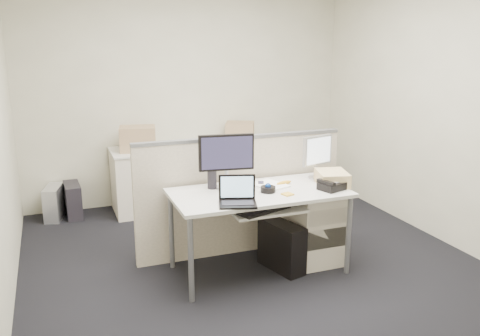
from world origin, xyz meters
name	(u,v)px	position (x,y,z in m)	size (l,w,h in m)	color
floor	(258,270)	(0.00, 0.00, -0.01)	(4.00, 4.50, 0.01)	black
wall_back	(188,92)	(0.00, 2.25, 1.35)	(4.00, 0.02, 2.70)	#B2AE95
wall_front	(469,199)	(0.00, -2.25, 1.35)	(4.00, 0.02, 2.70)	#B2AE95
wall_right	(453,107)	(2.00, 0.00, 1.35)	(0.02, 4.50, 2.70)	#B2AE95
desk	(259,198)	(0.00, 0.00, 0.66)	(1.50, 0.75, 0.73)	silver
keyboard_tray	(268,210)	(0.00, -0.18, 0.62)	(0.62, 0.32, 0.02)	silver
drawer_pedestal	(312,225)	(0.55, 0.05, 0.33)	(0.40, 0.55, 0.65)	beige
cubicle_partition	(241,196)	(0.00, 0.45, 0.55)	(2.00, 0.06, 1.10)	beige
back_counter	(197,176)	(0.00, 1.93, 0.36)	(2.00, 0.60, 0.72)	beige
monitor_main	(226,162)	(-0.23, 0.18, 0.97)	(0.48, 0.18, 0.48)	black
monitor_small	(317,158)	(0.65, 0.18, 0.93)	(0.33, 0.16, 0.40)	#B7B7BC
laptop	(238,192)	(-0.30, -0.28, 0.84)	(0.29, 0.22, 0.22)	black
trackball	(268,189)	(0.06, -0.05, 0.75)	(0.13, 0.13, 0.05)	black
desk_phone	(332,186)	(0.60, -0.18, 0.76)	(0.20, 0.17, 0.07)	black
paper_stack	(270,185)	(0.15, 0.12, 0.74)	(0.24, 0.30, 0.01)	white
sticky_pad	(288,194)	(0.18, -0.18, 0.74)	(0.08, 0.08, 0.01)	gold
travel_mug	(212,179)	(-0.35, 0.22, 0.82)	(0.08, 0.08, 0.17)	black
banana	(284,183)	(0.28, 0.10, 0.75)	(0.16, 0.04, 0.04)	yellow
cellphone	(261,183)	(0.10, 0.20, 0.74)	(0.05, 0.10, 0.01)	black
manila_folders	(332,178)	(0.68, -0.05, 0.79)	(0.25, 0.32, 0.12)	#E3CB89
keyboard	(264,209)	(-0.05, -0.22, 0.64)	(0.46, 0.16, 0.03)	black
pc_tower_desk	(282,246)	(0.20, -0.05, 0.21)	(0.18, 0.46, 0.43)	black
pc_tower_spare_dark	(73,200)	(-1.45, 2.03, 0.19)	(0.16, 0.41, 0.38)	black
pc_tower_spare_silver	(54,203)	(-1.65, 2.03, 0.19)	(0.16, 0.40, 0.38)	#B7B7BC
cardboard_box_left	(138,140)	(-0.70, 1.90, 0.87)	(0.40, 0.30, 0.30)	tan
cardboard_box_right	(240,132)	(0.60, 2.05, 0.84)	(0.34, 0.27, 0.25)	tan
red_binder	(146,140)	(-0.61, 1.92, 0.85)	(0.07, 0.28, 0.26)	red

